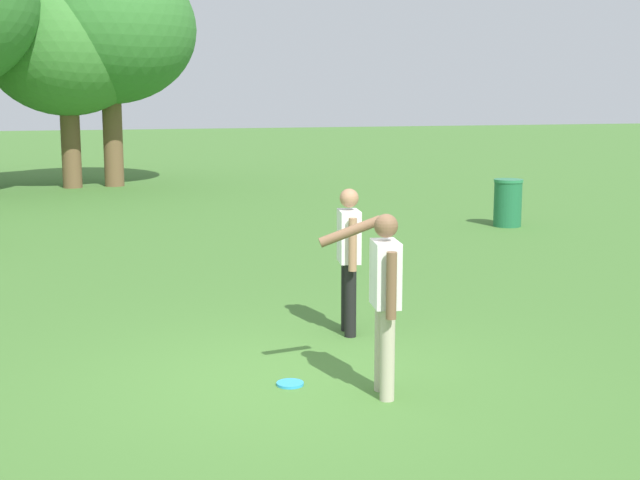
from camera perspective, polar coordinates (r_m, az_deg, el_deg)
The scene contains 7 objects.
ground_plane at distance 8.37m, azimuth -1.87°, elevation -9.13°, with size 120.00×120.00×0.00m, color #447530.
person_thrower at distance 9.75m, azimuth 1.88°, elevation -0.73°, with size 0.28×0.60×1.64m.
person_catcher at distance 7.75m, azimuth 4.15°, elevation -3.28°, with size 0.66×0.70×1.64m.
frisbee at distance 8.26m, azimuth -1.95°, elevation -9.29°, with size 0.25×0.25×0.03m, color #2D9EDB.
trash_can_beside_table at distance 18.23m, azimuth 12.07°, elevation 2.38°, with size 0.59×0.59×0.96m.
tree_back_left at distance 26.13m, azimuth -16.11°, elevation 11.93°, with size 4.56×4.56×5.92m.
tree_back_right at distance 26.33m, azimuth -13.53°, elevation 13.08°, with size 4.95×4.95×6.57m.
Camera 1 is at (-2.11, -7.65, 2.67)m, focal length 49.38 mm.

